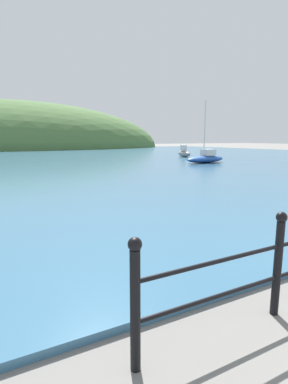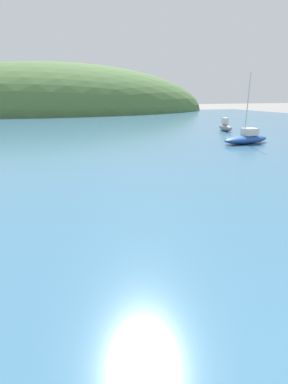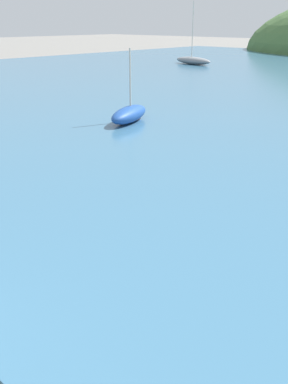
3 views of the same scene
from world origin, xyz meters
name	(u,v)px [view 3 (image 3 of 3)]	position (x,y,z in m)	size (l,w,h in m)	color
boat_red_dinghy	(129,114)	(-7.69, 13.12, 0.43)	(1.85, 2.96, 2.90)	#1E4793
boat_blue_hull	(193,60)	(-21.19, 35.54, 0.46)	(4.54, 1.89, 5.53)	gray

